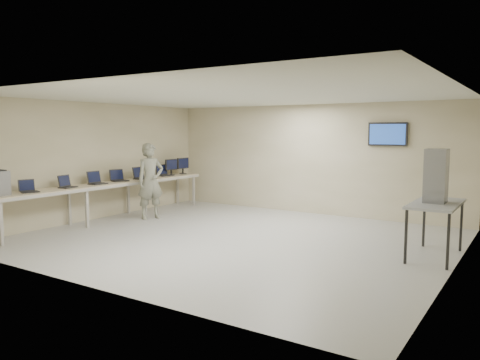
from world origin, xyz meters
The scene contains 13 objects.
room centered at (0.03, 0.06, 1.41)m, with size 8.01×7.01×2.81m.
workbench centered at (-3.59, 0.00, 0.83)m, with size 0.76×6.00×0.90m.
laptop_0 centered at (-3.58, -2.08, 0.97)m, with size 0.36×0.39×0.26m.
laptop_1 centered at (-3.61, -1.17, 0.97)m, with size 0.33×0.38×0.27m.
laptop_2 centered at (-3.61, -0.36, 0.98)m, with size 0.32×0.39×0.30m.
laptop_3 centered at (-3.64, 0.35, 0.97)m, with size 0.41×0.44×0.29m.
laptop_4 centered at (-3.59, 1.05, 0.98)m, with size 0.34×0.40×0.31m.
laptop_5 centered at (-3.66, 2.00, 0.98)m, with size 0.38×0.43×0.30m.
monitor_near centered at (-3.60, 2.25, 1.17)m, with size 0.20×0.45×0.45m.
monitor_far centered at (-3.60, 2.75, 1.18)m, with size 0.21×0.46×0.46m.
soldier centered at (-2.89, 0.67, 0.92)m, with size 0.67×0.44×1.83m, color #555D45.
side_table centered at (3.60, 0.68, 0.86)m, with size 0.73×1.56×0.93m.
storage_bins centered at (3.58, 0.68, 1.38)m, with size 0.34×0.38×0.90m.
Camera 1 is at (5.03, -7.60, 2.13)m, focal length 35.00 mm.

